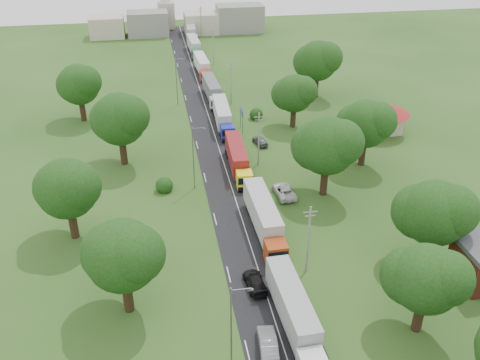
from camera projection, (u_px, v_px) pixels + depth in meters
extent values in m
plane|color=#254918|center=(249.00, 242.00, 68.28)|extent=(260.00, 260.00, 0.00)
cube|color=black|center=(226.00, 170.00, 85.51)|extent=(8.00, 200.00, 0.04)
cylinder|color=slate|center=(243.00, 123.00, 97.21)|extent=(0.12, 0.12, 4.00)
cylinder|color=slate|center=(240.00, 118.00, 99.27)|extent=(0.12, 0.12, 4.00)
cube|color=navy|center=(242.00, 112.00, 97.46)|extent=(0.06, 3.00, 1.00)
cube|color=silver|center=(242.00, 112.00, 97.46)|extent=(0.07, 3.10, 0.06)
cylinder|color=gray|center=(308.00, 240.00, 60.90)|extent=(0.24, 0.24, 9.00)
cube|color=gray|center=(310.00, 212.00, 59.05)|extent=(1.60, 0.10, 0.10)
cube|color=gray|center=(310.00, 216.00, 59.29)|extent=(1.20, 0.10, 0.10)
cylinder|color=gray|center=(259.00, 139.00, 85.01)|extent=(0.24, 0.24, 9.00)
cube|color=gray|center=(259.00, 117.00, 83.17)|extent=(1.60, 0.10, 0.10)
cube|color=gray|center=(259.00, 120.00, 83.41)|extent=(1.20, 0.10, 0.10)
cylinder|color=gray|center=(231.00, 83.00, 109.13)|extent=(0.24, 0.24, 9.00)
cube|color=gray|center=(231.00, 65.00, 107.29)|extent=(1.60, 0.10, 0.10)
cube|color=gray|center=(231.00, 67.00, 107.53)|extent=(1.20, 0.10, 0.10)
cylinder|color=gray|center=(213.00, 47.00, 133.25)|extent=(0.24, 0.24, 9.00)
cube|color=gray|center=(213.00, 31.00, 131.40)|extent=(1.60, 0.10, 0.10)
cube|color=gray|center=(213.00, 33.00, 131.65)|extent=(1.20, 0.10, 0.10)
cylinder|color=gray|center=(201.00, 22.00, 157.36)|extent=(0.24, 0.24, 9.00)
cube|color=gray|center=(201.00, 9.00, 155.52)|extent=(1.60, 0.10, 0.10)
cube|color=gray|center=(201.00, 10.00, 155.76)|extent=(1.20, 0.10, 0.10)
cylinder|color=slate|center=(231.00, 331.00, 47.80)|extent=(0.16, 0.16, 10.00)
cube|color=slate|center=(241.00, 290.00, 45.65)|extent=(1.80, 0.10, 0.10)
cube|color=slate|center=(250.00, 290.00, 45.85)|extent=(0.50, 0.22, 0.15)
cylinder|color=slate|center=(193.00, 158.00, 77.95)|extent=(0.16, 0.16, 10.00)
cube|color=slate|center=(198.00, 128.00, 75.80)|extent=(1.80, 0.10, 0.10)
cube|color=slate|center=(204.00, 129.00, 75.99)|extent=(0.50, 0.22, 0.15)
cylinder|color=slate|center=(177.00, 82.00, 108.09)|extent=(0.16, 0.16, 10.00)
cube|color=slate|center=(180.00, 59.00, 105.95)|extent=(1.80, 0.10, 0.10)
cube|color=slate|center=(184.00, 59.00, 106.14)|extent=(0.50, 0.22, 0.15)
cylinder|color=#382616|center=(419.00, 315.00, 53.95)|extent=(1.04, 1.04, 3.85)
sphere|color=#13390F|center=(426.00, 279.00, 51.68)|extent=(7.00, 7.00, 7.00)
sphere|color=#13390F|center=(445.00, 278.00, 50.65)|extent=(5.50, 5.50, 5.50)
sphere|color=#13390F|center=(410.00, 276.00, 52.85)|extent=(6.00, 6.00, 6.00)
cylinder|color=#382616|center=(427.00, 249.00, 63.38)|extent=(1.08, 1.08, 4.20)
sphere|color=#13390F|center=(435.00, 213.00, 60.90)|extent=(7.70, 7.70, 7.70)
sphere|color=#13390F|center=(452.00, 211.00, 59.76)|extent=(6.05, 6.05, 6.05)
sphere|color=#13390F|center=(420.00, 211.00, 62.18)|extent=(6.60, 6.60, 6.60)
cylinder|color=#382616|center=(324.00, 180.00, 77.75)|extent=(1.12, 1.12, 4.55)
sphere|color=#13390F|center=(327.00, 146.00, 75.04)|extent=(8.40, 8.40, 8.40)
sphere|color=#13390F|center=(341.00, 143.00, 73.80)|extent=(6.60, 6.60, 6.60)
sphere|color=#13390F|center=(316.00, 146.00, 76.44)|extent=(7.20, 7.20, 7.20)
cylinder|color=#382616|center=(362.00, 153.00, 86.08)|extent=(1.08, 1.08, 4.20)
sphere|color=#13390F|center=(366.00, 124.00, 83.59)|extent=(7.70, 7.70, 7.70)
sphere|color=#13390F|center=(378.00, 121.00, 82.45)|extent=(6.05, 6.05, 6.05)
sphere|color=#13390F|center=(356.00, 124.00, 84.88)|extent=(6.60, 6.60, 6.60)
cylinder|color=#382616|center=(293.00, 117.00, 99.75)|extent=(1.04, 1.04, 3.85)
sphere|color=#13390F|center=(294.00, 93.00, 97.48)|extent=(7.00, 7.00, 7.00)
sphere|color=#13390F|center=(303.00, 91.00, 96.45)|extent=(5.50, 5.50, 5.50)
sphere|color=#13390F|center=(287.00, 94.00, 98.65)|extent=(6.00, 6.00, 6.00)
cylinder|color=#382616|center=(316.00, 86.00, 113.86)|extent=(1.12, 1.12, 4.55)
sphere|color=#13390F|center=(318.00, 61.00, 111.15)|extent=(8.40, 8.40, 8.40)
sphere|color=#13390F|center=(327.00, 58.00, 109.91)|extent=(6.60, 6.60, 6.60)
sphere|color=#13390F|center=(310.00, 62.00, 112.55)|extent=(7.20, 7.20, 7.20)
cylinder|color=#382616|center=(128.00, 295.00, 56.39)|extent=(1.08, 1.08, 4.20)
sphere|color=#13390F|center=(123.00, 256.00, 53.90)|extent=(7.70, 7.70, 7.70)
sphere|color=#13390F|center=(136.00, 254.00, 52.76)|extent=(6.05, 6.05, 6.05)
sphere|color=#13390F|center=(113.00, 253.00, 55.19)|extent=(6.60, 6.60, 6.60)
cylinder|color=#382616|center=(73.00, 223.00, 68.25)|extent=(1.08, 1.08, 4.20)
sphere|color=#13390F|center=(67.00, 188.00, 65.77)|extent=(7.70, 7.70, 7.70)
sphere|color=#13390F|center=(77.00, 186.00, 64.63)|extent=(6.05, 6.05, 6.05)
sphere|color=#13390F|center=(60.00, 188.00, 67.05)|extent=(6.60, 6.60, 6.60)
cylinder|color=#382616|center=(123.00, 151.00, 86.30)|extent=(1.12, 1.12, 4.55)
sphere|color=#13390F|center=(120.00, 119.00, 83.59)|extent=(8.40, 8.40, 8.40)
sphere|color=#13390F|center=(129.00, 116.00, 82.35)|extent=(6.60, 6.60, 6.60)
sphere|color=#13390F|center=(112.00, 119.00, 85.00)|extent=(7.20, 7.20, 7.20)
cylinder|color=#382616|center=(83.00, 110.00, 102.41)|extent=(1.08, 1.08, 4.20)
sphere|color=#13390F|center=(79.00, 84.00, 99.92)|extent=(7.70, 7.70, 7.70)
sphere|color=#13390F|center=(85.00, 82.00, 98.78)|extent=(6.05, 6.05, 6.05)
sphere|color=#13390F|center=(74.00, 85.00, 101.20)|extent=(6.60, 6.60, 6.60)
cube|color=#BDB19D|center=(380.00, 122.00, 97.67)|extent=(7.00, 5.00, 4.00)
cone|color=maroon|center=(382.00, 107.00, 96.26)|extent=(10.08, 10.08, 1.80)
cube|color=gray|center=(148.00, 24.00, 159.82)|extent=(12.00, 8.00, 7.00)
cube|color=#BDB19D|center=(201.00, 23.00, 162.47)|extent=(10.00, 8.00, 6.00)
cube|color=gray|center=(240.00, 18.00, 163.80)|extent=(14.00, 8.00, 8.00)
cube|color=#BDB19D|center=(107.00, 27.00, 158.26)|extent=(10.00, 8.00, 6.00)
cube|color=#BDB19D|center=(166.00, 15.00, 167.37)|extent=(5.00, 5.00, 8.00)
cube|color=slate|center=(292.00, 318.00, 55.19)|extent=(2.70, 11.76, 0.30)
cube|color=#A4A4A8|center=(292.00, 303.00, 54.56)|extent=(2.91, 12.07, 3.05)
cylinder|color=black|center=(283.00, 297.00, 58.37)|extent=(2.39, 1.02, 1.02)
cylinder|color=black|center=(280.00, 288.00, 59.69)|extent=(2.39, 1.02, 1.02)
cube|color=#A33A12|center=(276.00, 252.00, 63.65)|extent=(2.58, 2.58, 2.64)
cube|color=black|center=(278.00, 256.00, 62.37)|extent=(2.43, 0.06, 1.16)
cube|color=slate|center=(278.00, 265.00, 63.12)|extent=(2.33, 0.29, 0.37)
cube|color=slate|center=(263.00, 224.00, 70.42)|extent=(2.64, 12.17, 0.32)
cube|color=#B6B6B6|center=(262.00, 211.00, 69.77)|extent=(2.85, 12.49, 3.17)
cylinder|color=black|center=(277.00, 264.00, 63.37)|extent=(2.48, 1.06, 1.06)
cylinder|color=black|center=(274.00, 255.00, 65.01)|extent=(2.48, 1.06, 1.06)
cylinder|color=black|center=(257.00, 211.00, 73.73)|extent=(2.48, 1.06, 1.06)
cylinder|color=black|center=(255.00, 205.00, 75.09)|extent=(2.48, 1.06, 1.06)
cube|color=#F8F51D|center=(244.00, 180.00, 79.56)|extent=(2.43, 2.43, 2.43)
cube|color=black|center=(246.00, 181.00, 78.38)|extent=(2.23, 0.11, 1.07)
cube|color=slate|center=(246.00, 189.00, 79.06)|extent=(2.15, 0.34, 0.34)
cube|color=slate|center=(237.00, 164.00, 85.79)|extent=(2.70, 11.26, 0.29)
cube|color=maroon|center=(236.00, 153.00, 85.20)|extent=(2.91, 11.56, 2.92)
cylinder|color=black|center=(245.00, 188.00, 79.30)|extent=(2.28, 0.97, 0.97)
cylinder|color=black|center=(243.00, 183.00, 80.80)|extent=(2.28, 0.97, 0.97)
cylinder|color=black|center=(233.00, 156.00, 88.84)|extent=(2.28, 0.97, 0.97)
cylinder|color=black|center=(232.00, 152.00, 90.10)|extent=(2.28, 0.97, 0.97)
cube|color=#1B2AA2|center=(228.00, 132.00, 94.57)|extent=(2.50, 2.50, 2.50)
cube|color=black|center=(229.00, 133.00, 93.35)|extent=(2.30, 0.12, 1.10)
cube|color=slate|center=(229.00, 140.00, 94.06)|extent=(2.21, 0.34, 0.35)
cube|color=slate|center=(222.00, 121.00, 100.99)|extent=(2.78, 11.59, 0.30)
cube|color=silver|center=(222.00, 112.00, 100.37)|extent=(3.00, 11.90, 3.00)
cylinder|color=black|center=(229.00, 140.00, 94.30)|extent=(2.35, 1.00, 1.00)
cylinder|color=black|center=(227.00, 136.00, 95.85)|extent=(2.35, 1.00, 1.00)
cylinder|color=black|center=(220.00, 116.00, 104.13)|extent=(2.35, 1.00, 1.00)
cylinder|color=black|center=(219.00, 113.00, 105.42)|extent=(2.35, 1.00, 1.00)
cube|color=silver|center=(216.00, 103.00, 107.39)|extent=(2.41, 2.41, 2.42)
cube|color=black|center=(217.00, 103.00, 106.22)|extent=(2.22, 0.10, 1.06)
cube|color=slate|center=(217.00, 110.00, 106.90)|extent=(2.13, 0.33, 0.34)
cube|color=slate|center=(212.00, 95.00, 113.59)|extent=(2.64, 11.19, 0.29)
cube|color=slate|center=(211.00, 87.00, 113.00)|extent=(2.85, 11.49, 2.90)
cylinder|color=black|center=(217.00, 109.00, 107.13)|extent=(2.27, 0.97, 0.97)
cylinder|color=black|center=(215.00, 106.00, 108.63)|extent=(2.27, 0.97, 0.97)
cylinder|color=black|center=(210.00, 91.00, 116.62)|extent=(2.27, 0.97, 0.97)
cylinder|color=black|center=(209.00, 89.00, 117.87)|extent=(2.27, 0.97, 0.97)
cube|color=#AE341A|center=(205.00, 76.00, 122.69)|extent=(2.39, 2.39, 2.39)
cube|color=black|center=(206.00, 76.00, 121.53)|extent=(2.20, 0.11, 1.05)
cube|color=slate|center=(206.00, 81.00, 122.21)|extent=(2.11, 0.34, 0.33)
cube|color=slate|center=(202.00, 70.00, 128.83)|extent=(2.66, 11.08, 0.29)
cube|color=silver|center=(202.00, 63.00, 128.24)|extent=(2.87, 11.37, 2.87)
cylinder|color=black|center=(206.00, 81.00, 122.44)|extent=(2.25, 0.96, 0.96)
cylinder|color=black|center=(205.00, 79.00, 123.92)|extent=(2.25, 0.96, 0.96)
cylinder|color=black|center=(201.00, 67.00, 131.83)|extent=(2.25, 0.96, 0.96)
cylinder|color=black|center=(200.00, 65.00, 133.06)|extent=(2.25, 0.96, 0.96)
cube|color=#2A723E|center=(196.00, 54.00, 138.21)|extent=(2.38, 2.38, 2.39)
cube|color=black|center=(197.00, 54.00, 137.05)|extent=(2.20, 0.10, 1.05)
cube|color=slate|center=(197.00, 59.00, 137.72)|extent=(2.11, 0.33, 0.34)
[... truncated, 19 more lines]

